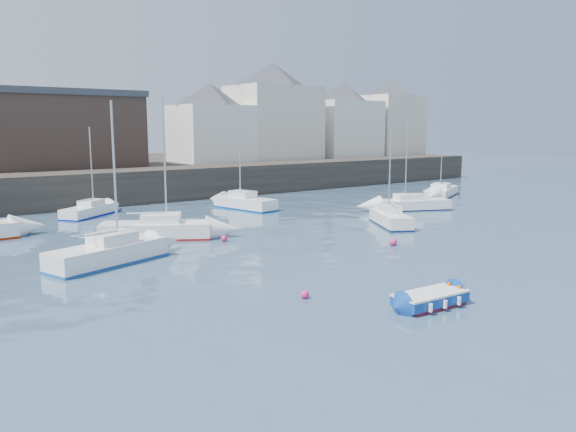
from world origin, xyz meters
TOP-DOWN VIEW (x-y plane):
  - water at (0.00, 0.00)m, footprint 220.00×220.00m
  - quay_wall at (0.00, 35.00)m, footprint 90.00×5.00m
  - land_strip at (0.00, 53.00)m, footprint 90.00×32.00m
  - bldg_east_a at (20.00, 42.00)m, footprint 13.36×13.36m
  - bldg_east_b at (31.00, 41.50)m, footprint 11.88×11.88m
  - bldg_east_c at (40.00, 41.50)m, footprint 11.14×11.14m
  - bldg_east_d at (11.00, 41.50)m, footprint 11.14×11.14m
  - warehouse at (-6.00, 43.00)m, footprint 16.40×10.40m
  - blue_dinghy at (-3.32, -1.75)m, footprint 3.15×1.74m
  - sailboat_a at (-10.98, 12.52)m, footprint 6.62×3.89m
  - sailboat_b at (-6.31, 17.28)m, footprint 6.95×5.32m
  - sailboat_c at (8.85, 11.76)m, footprint 3.92×5.32m
  - sailboat_d at (15.93, 16.04)m, footprint 6.62×4.45m
  - sailboat_f at (4.97, 24.87)m, footprint 3.04×6.30m
  - sailboat_g at (25.76, 20.68)m, footprint 6.85×4.82m
  - sailboat_h at (-6.83, 28.90)m, footprint 5.31×4.63m
  - buoy_near at (-6.57, 2.00)m, footprint 0.36×0.36m
  - buoy_mid at (3.99, 6.98)m, footprint 0.45×0.45m
  - buoy_far at (-3.39, 13.98)m, footprint 0.39×0.39m

SIDE VIEW (x-z plane):
  - water at x=0.00m, z-range 0.00..0.00m
  - buoy_near at x=-6.57m, z-range -0.18..0.18m
  - buoy_mid at x=3.99m, z-range -0.23..0.23m
  - buoy_far at x=-3.39m, z-range -0.20..0.20m
  - blue_dinghy at x=-3.32m, z-range 0.03..0.62m
  - sailboat_h at x=-6.83m, z-range -3.01..3.91m
  - sailboat_g at x=25.76m, z-range -3.70..4.65m
  - sailboat_d at x=15.93m, z-range -3.56..4.54m
  - sailboat_c at x=8.85m, z-range -2.88..3.92m
  - sailboat_f at x=4.97m, z-range -3.38..4.49m
  - sailboat_b at x=-6.31m, z-range -3.80..4.94m
  - sailboat_a at x=-10.98m, z-range -3.52..4.68m
  - land_strip at x=0.00m, z-range 0.00..2.80m
  - quay_wall at x=0.00m, z-range 0.00..3.00m
  - warehouse at x=-6.00m, z-range 2.82..10.42m
  - bldg_east_d at x=11.00m, z-range 2.89..11.84m
  - bldg_east_b at x=31.00m, z-range 2.89..12.84m
  - bldg_east_c at x=40.00m, z-range 2.90..13.85m
  - bldg_east_a at x=20.00m, z-range 2.91..14.71m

